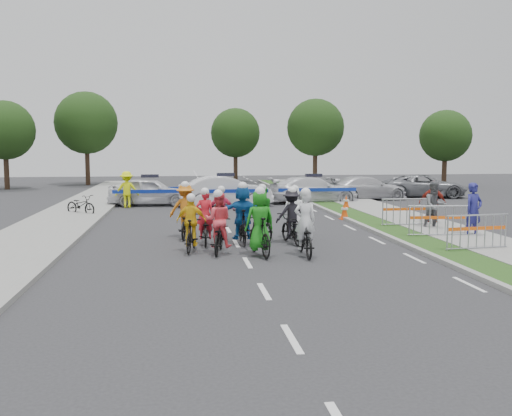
{
  "coord_description": "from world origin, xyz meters",
  "views": [
    {
      "loc": [
        -1.73,
        -14.65,
        3.05
      ],
      "look_at": [
        0.66,
        3.24,
        1.1
      ],
      "focal_mm": 40.0,
      "sensor_mm": 36.0,
      "label": 1
    }
  ],
  "objects": [
    {
      "name": "civilian_suv",
      "position": [
        12.79,
        17.82,
        0.69
      ],
      "size": [
        5.2,
        2.9,
        1.37
      ],
      "primitive_type": "imported",
      "rotation": [
        0.0,
        0.0,
        1.44
      ],
      "color": "slate",
      "rests_on": "ground"
    },
    {
      "name": "cone_0",
      "position": [
        5.11,
        8.41,
        0.34
      ],
      "size": [
        0.4,
        0.4,
        0.7
      ],
      "color": "#F24C0C",
      "rests_on": "ground"
    },
    {
      "name": "barrier_2",
      "position": [
        6.7,
        5.64,
        0.56
      ],
      "size": [
        2.0,
        0.51,
        1.12
      ],
      "primitive_type": null,
      "rotation": [
        0.0,
        0.0,
        0.01
      ],
      "color": "#A5A8AD",
      "rests_on": "ground"
    },
    {
      "name": "rider_1",
      "position": [
        0.45,
        0.92,
        0.76
      ],
      "size": [
        0.9,
        1.92,
        1.96
      ],
      "rotation": [
        0.0,
        0.0,
        3.31
      ],
      "color": "black",
      "rests_on": "ground"
    },
    {
      "name": "rider_9",
      "position": [
        -0.38,
        4.22,
        0.68
      ],
      "size": [
        0.91,
        1.7,
        1.76
      ],
      "rotation": [
        0.0,
        0.0,
        3.08
      ],
      "color": "black",
      "rests_on": "ground"
    },
    {
      "name": "sidewalk_right",
      "position": [
        7.6,
        5.0,
        0.07
      ],
      "size": [
        2.4,
        60.0,
        0.13
      ],
      "primitive_type": "cube",
      "color": "gray",
      "rests_on": "ground"
    },
    {
      "name": "ground",
      "position": [
        0.0,
        0.0,
        0.0
      ],
      "size": [
        90.0,
        90.0,
        0.0
      ],
      "primitive_type": "plane",
      "color": "#28282B",
      "rests_on": "ground"
    },
    {
      "name": "tree_2",
      "position": [
        18.0,
        26.0,
        3.83
      ],
      "size": [
        3.85,
        3.85,
        5.77
      ],
      "color": "#382619",
      "rests_on": "ground"
    },
    {
      "name": "tree_0",
      "position": [
        -14.0,
        28.0,
        4.19
      ],
      "size": [
        4.2,
        4.2,
        6.3
      ],
      "color": "#382619",
      "rests_on": "ground"
    },
    {
      "name": "sidewalk_left",
      "position": [
        -6.5,
        5.0,
        0.07
      ],
      "size": [
        3.0,
        60.0,
        0.13
      ],
      "primitive_type": "cube",
      "color": "gray",
      "rests_on": "ground"
    },
    {
      "name": "rider_3",
      "position": [
        -1.42,
        1.79,
        0.66
      ],
      "size": [
        0.91,
        1.69,
        1.71
      ],
      "rotation": [
        0.0,
        0.0,
        2.96
      ],
      "color": "black",
      "rests_on": "ground"
    },
    {
      "name": "civilian_sedan",
      "position": [
        8.95,
        16.91,
        0.67
      ],
      "size": [
        4.77,
        2.32,
        1.34
      ],
      "primitive_type": "imported",
      "rotation": [
        0.0,
        0.0,
        1.67
      ],
      "color": "silver",
      "rests_on": "ground"
    },
    {
      "name": "parked_bike",
      "position": [
        -6.13,
        11.35,
        0.46
      ],
      "size": [
        1.73,
        1.59,
        0.92
      ],
      "primitive_type": "imported",
      "rotation": [
        0.0,
        0.0,
        0.87
      ],
      "color": "black",
      "rests_on": "ground"
    },
    {
      "name": "marshal_hiviz",
      "position": [
        -4.38,
        14.42,
        0.91
      ],
      "size": [
        1.21,
        0.74,
        1.81
      ],
      "primitive_type": "imported",
      "rotation": [
        0.0,
        0.0,
        3.2
      ],
      "color": "#EFFF0D",
      "rests_on": "ground"
    },
    {
      "name": "barrier_1",
      "position": [
        6.7,
        3.06,
        0.56
      ],
      "size": [
        2.03,
        0.65,
        1.12
      ],
      "primitive_type": null,
      "rotation": [
        0.0,
        0.0,
        -0.07
      ],
      "color": "#A5A8AD",
      "rests_on": "ground"
    },
    {
      "name": "rider_7",
      "position": [
        2.02,
        3.81,
        0.7
      ],
      "size": [
        0.79,
        1.74,
        1.79
      ],
      "rotation": [
        0.0,
        0.0,
        3.04
      ],
      "color": "black",
      "rests_on": "ground"
    },
    {
      "name": "rider_0",
      "position": [
        1.7,
        0.79,
        0.63
      ],
      "size": [
        0.71,
        1.9,
        1.92
      ],
      "rotation": [
        0.0,
        0.0,
        3.11
      ],
      "color": "black",
      "rests_on": "ground"
    },
    {
      "name": "cone_1",
      "position": [
        6.25,
        12.04,
        0.34
      ],
      "size": [
        0.4,
        0.4,
        0.7
      ],
      "color": "#F24C0C",
      "rests_on": "ground"
    },
    {
      "name": "curb_right",
      "position": [
        5.1,
        5.0,
        0.06
      ],
      "size": [
        0.2,
        60.0,
        0.12
      ],
      "primitive_type": "cube",
      "color": "gray",
      "rests_on": "ground"
    },
    {
      "name": "rider_10",
      "position": [
        -1.57,
        4.35,
        0.74
      ],
      "size": [
        1.14,
        1.95,
        1.91
      ],
      "rotation": [
        0.0,
        0.0,
        3.0
      ],
      "color": "black",
      "rests_on": "ground"
    },
    {
      "name": "spectator_0",
      "position": [
        7.98,
        3.11,
        0.93
      ],
      "size": [
        0.78,
        0.63,
        1.86
      ],
      "primitive_type": "imported",
      "rotation": [
        0.0,
        0.0,
        0.31
      ],
      "color": "navy",
      "rests_on": "ground"
    },
    {
      "name": "rider_4",
      "position": [
        1.73,
        2.82,
        0.7
      ],
      "size": [
        1.07,
        1.84,
        1.8
      ],
      "rotation": [
        0.0,
        0.0,
        3.29
      ],
      "color": "black",
      "rests_on": "ground"
    },
    {
      "name": "rider_8",
      "position": [
        0.95,
        3.9,
        0.68
      ],
      "size": [
        0.97,
        1.88,
        1.83
      ],
      "rotation": [
        0.0,
        0.0,
        3.34
      ],
      "color": "black",
      "rests_on": "ground"
    },
    {
      "name": "spectator_2",
      "position": [
        7.93,
        6.15,
        0.87
      ],
      "size": [
        1.11,
        0.79,
        1.74
      ],
      "primitive_type": "imported",
      "rotation": [
        0.0,
        0.0,
        -0.4
      ],
      "color": "maroon",
      "rests_on": "ground"
    },
    {
      "name": "police_car_2",
      "position": [
        5.45,
        15.54,
        0.71
      ],
      "size": [
        5.03,
        2.35,
        1.42
      ],
      "primitive_type": "imported",
      "rotation": [
        0.0,
        0.0,
        1.65
      ],
      "color": "silver",
      "rests_on": "ground"
    },
    {
      "name": "rider_5",
      "position": [
        0.19,
        2.89,
        0.82
      ],
      "size": [
        1.57,
        1.87,
        1.97
      ],
      "rotation": [
        0.0,
        0.0,
        3.14
      ],
      "color": "black",
      "rests_on": "ground"
    },
    {
      "name": "spectator_1",
      "position": [
        7.43,
        4.87,
        0.9
      ],
      "size": [
        0.9,
        0.71,
        1.81
      ],
      "primitive_type": "imported",
      "rotation": [
        0.0,
        0.0,
        0.03
      ],
      "color": "#5A5A5F",
      "rests_on": "ground"
    },
    {
      "name": "tree_1",
      "position": [
        9.0,
        30.0,
        4.54
      ],
      "size": [
        4.55,
        4.55,
        6.82
      ],
      "color": "#382619",
      "rests_on": "ground"
    },
    {
      "name": "rider_2",
      "position": [
        -0.67,
        1.49,
        0.69
      ],
      "size": [
        0.92,
        1.89,
        1.85
      ],
      "rotation": [
        0.0,
        0.0,
        2.98
      ],
      "color": "black",
      "rests_on": "ground"
    },
    {
      "name": "tree_3",
      "position": [
        -9.0,
        32.0,
        4.89
      ],
      "size": [
        4.9,
        4.9,
        7.35
      ],
      "color": "#382619",
      "rests_on": "ground"
    },
    {
      "name": "barrier_0",
      "position": [
        6.7,
        0.54,
        0.56
      ],
      "size": [
        2.04,
        0.72,
        1.12
      ],
      "primitive_type": null,
      "rotation": [
        0.0,
        0.0,
        0.11
      ],
      "color": "#A5A8AD",
      "rests_on": "ground"
    },
    {
      "name": "police_car_1",
      "position": [
        0.57,
        14.35,
        0.77
      ],
      "size": [
        4.87,
        2.24,
        1.55
      ],
      "primitive_type": "imported",
      "rotation": [
        0.0,
        0.0,
        1.7
      ],
      "color": "silver",
      "rests_on": "ground"
    },
    {
      "name": "tree_4",
      "position": [
        3.0,
        34.0,
        4.19
      ],
      "size": [
        4.2,
        4.2,
        6.3
      ],
      "color": "#382619",
      "rests_on": "ground"
    },
    {
      "name": "police_car_0",
      "position": [
        -3.28,
        15.28,
        0.73
      ],
      "size": [
        4.35,
        1.92,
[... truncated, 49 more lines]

